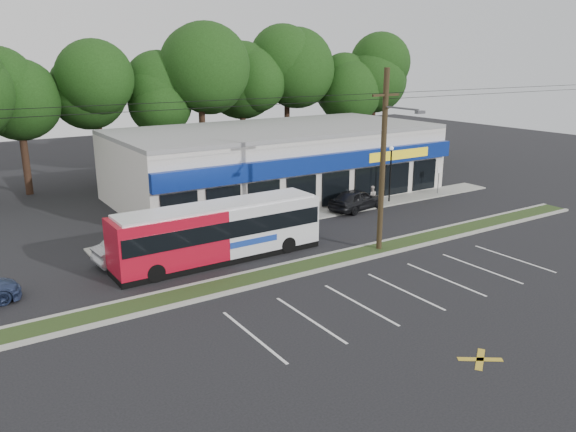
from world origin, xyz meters
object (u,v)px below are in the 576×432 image
(lamp_post, at_px, (391,168))
(metrobus, at_px, (219,230))
(utility_pole, at_px, (382,156))
(car_dark, at_px, (357,199))
(car_silver, at_px, (138,248))
(sign_post, at_px, (439,175))
(pedestrian_a, at_px, (296,209))
(pedestrian_b, at_px, (372,197))

(lamp_post, distance_m, metrobus, 16.79)
(utility_pole, relative_size, car_dark, 10.92)
(car_dark, xyz_separation_m, car_silver, (-16.54, -1.86, -0.03))
(lamp_post, bearing_deg, sign_post, -2.58)
(sign_post, distance_m, pedestrian_a, 13.64)
(pedestrian_a, bearing_deg, utility_pole, 64.16)
(utility_pole, xyz_separation_m, sign_post, (13.17, 7.65, -3.86))
(sign_post, height_order, pedestrian_b, sign_post)
(pedestrian_a, bearing_deg, sign_post, 151.04)
(lamp_post, bearing_deg, metrobus, -165.13)
(utility_pole, relative_size, lamp_post, 11.76)
(utility_pole, height_order, car_dark, utility_pole)
(car_silver, bearing_deg, metrobus, -124.40)
(utility_pole, bearing_deg, metrobus, 156.01)
(sign_post, bearing_deg, metrobus, -169.12)
(sign_post, xyz_separation_m, metrobus, (-21.20, -4.07, 0.08))
(lamp_post, height_order, sign_post, lamp_post)
(metrobus, xyz_separation_m, pedestrian_b, (14.20, 4.00, -0.85))
(metrobus, bearing_deg, pedestrian_b, 14.92)
(sign_post, height_order, pedestrian_a, sign_post)
(sign_post, distance_m, pedestrian_b, 7.04)
(metrobus, relative_size, car_silver, 2.53)
(utility_pole, relative_size, pedestrian_a, 29.47)
(sign_post, relative_size, car_dark, 0.49)
(lamp_post, xyz_separation_m, pedestrian_b, (-2.00, -0.30, -1.88))
(car_silver, bearing_deg, pedestrian_a, -86.14)
(utility_pole, height_order, pedestrian_a, utility_pole)
(car_silver, bearing_deg, utility_pole, -121.26)
(sign_post, bearing_deg, lamp_post, 177.42)
(car_silver, bearing_deg, pedestrian_b, -89.64)
(metrobus, distance_m, pedestrian_a, 8.60)
(utility_pole, distance_m, sign_post, 15.71)
(utility_pole, height_order, lamp_post, utility_pole)
(utility_pole, relative_size, metrobus, 4.33)
(metrobus, bearing_deg, utility_pole, -24.80)
(car_dark, bearing_deg, metrobus, 95.62)
(metrobus, bearing_deg, car_silver, 150.52)
(car_silver, distance_m, pedestrian_b, 18.10)
(car_silver, bearing_deg, car_dark, -89.32)
(pedestrian_b, bearing_deg, metrobus, 40.07)
(pedestrian_a, bearing_deg, lamp_post, 152.72)
(car_silver, bearing_deg, sign_post, -91.17)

